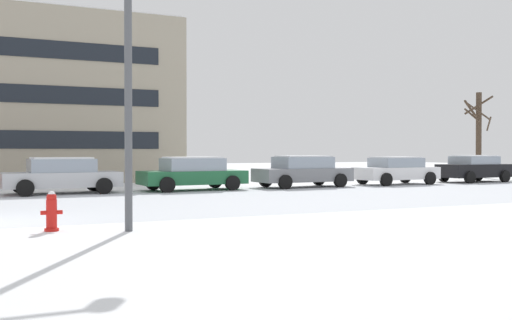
{
  "coord_description": "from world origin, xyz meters",
  "views": [
    {
      "loc": [
        0.16,
        -14.82,
        1.69
      ],
      "look_at": [
        9.48,
        5.51,
        1.34
      ],
      "focal_mm": 41.07,
      "sensor_mm": 36.0,
      "label": 1
    }
  ],
  "objects": [
    {
      "name": "parked_car_white",
      "position": [
        18.85,
        8.99,
        0.72
      ],
      "size": [
        4.38,
        2.19,
        1.4
      ],
      "color": "white",
      "rests_on": "ground"
    },
    {
      "name": "street_lamp",
      "position": [
        3.16,
        -2.56,
        3.72
      ],
      "size": [
        1.91,
        0.36,
        6.11
      ],
      "color": "#4C4F54",
      "rests_on": "ground"
    },
    {
      "name": "parked_car_gray",
      "position": [
        13.5,
        9.02,
        0.75
      ],
      "size": [
        4.63,
        2.2,
        1.47
      ],
      "color": "slate",
      "rests_on": "ground"
    },
    {
      "name": "parked_car_silver",
      "position": [
        2.8,
        9.33,
        0.73
      ],
      "size": [
        4.52,
        2.29,
        1.44
      ],
      "color": "silver",
      "rests_on": "ground"
    },
    {
      "name": "fire_hydrant",
      "position": [
        1.37,
        -1.87,
        0.42
      ],
      "size": [
        0.44,
        0.3,
        0.84
      ],
      "color": "red",
      "rests_on": "ground"
    },
    {
      "name": "parked_car_black",
      "position": [
        24.2,
        9.12,
        0.75
      ],
      "size": [
        4.11,
        2.19,
        1.46
      ],
      "color": "black",
      "rests_on": "ground"
    },
    {
      "name": "parked_car_green",
      "position": [
        8.15,
        9.14,
        0.73
      ],
      "size": [
        4.57,
        2.26,
        1.44
      ],
      "color": "#1E6038",
      "rests_on": "ground"
    },
    {
      "name": "building_far_left",
      "position": [
        2.18,
        21.54,
        4.55
      ],
      "size": [
        15.82,
        11.17,
        9.1
      ],
      "color": "#9E937F",
      "rests_on": "ground"
    },
    {
      "name": "tree_far_right",
      "position": [
        28.96,
        13.52,
        2.98
      ],
      "size": [
        2.35,
        2.35,
        5.46
      ],
      "color": "#423326",
      "rests_on": "ground"
    }
  ]
}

